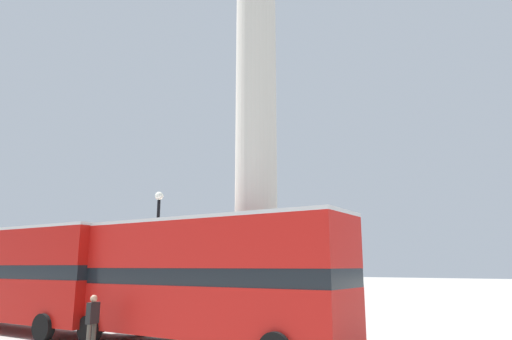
# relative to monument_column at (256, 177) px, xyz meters

# --- Properties ---
(ground_plane) EXTENTS (200.00, 200.00, 0.00)m
(ground_plane) POSITION_rel_monument_column_xyz_m (0.00, 0.00, -6.49)
(ground_plane) COLOR #9E9B93
(monument_column) EXTENTS (5.11, 5.11, 19.38)m
(monument_column) POSITION_rel_monument_column_xyz_m (0.00, 0.00, 0.00)
(monument_column) COLOR beige
(monument_column) RESTS_ON ground_plane
(bus_a) EXTENTS (11.01, 2.97, 4.33)m
(bus_a) POSITION_rel_monument_column_xyz_m (0.20, -3.95, -4.10)
(bus_a) COLOR red
(bus_a) RESTS_ON ground_plane
(bus_b) EXTENTS (11.12, 3.16, 4.35)m
(bus_b) POSITION_rel_monument_column_xyz_m (-9.52, -4.67, -4.09)
(bus_b) COLOR #B7140F
(bus_b) RESTS_ON ground_plane
(street_lamp) EXTENTS (0.37, 0.37, 5.95)m
(street_lamp) POSITION_rel_monument_column_xyz_m (-3.88, -1.92, -3.44)
(street_lamp) COLOR black
(street_lamp) RESTS_ON ground_plane
(pedestrian_near_lamp) EXTENTS (0.30, 0.50, 1.78)m
(pedestrian_near_lamp) POSITION_rel_monument_column_xyz_m (-2.42, -6.08, -5.48)
(pedestrian_near_lamp) COLOR #4C473D
(pedestrian_near_lamp) RESTS_ON ground_plane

